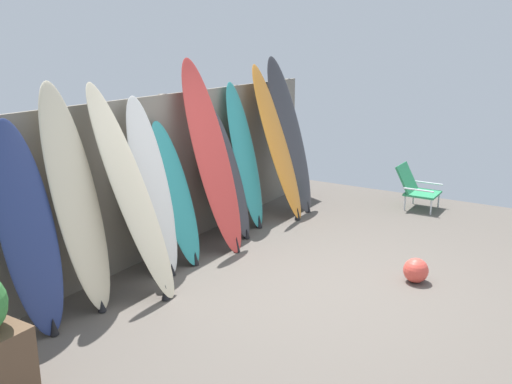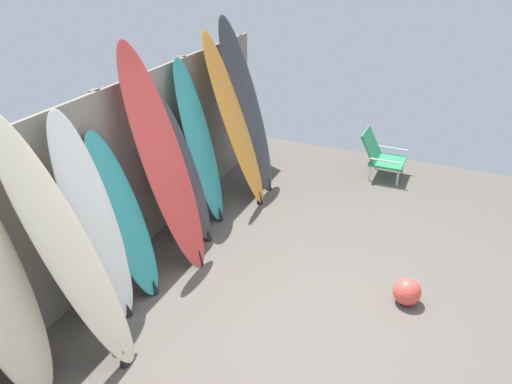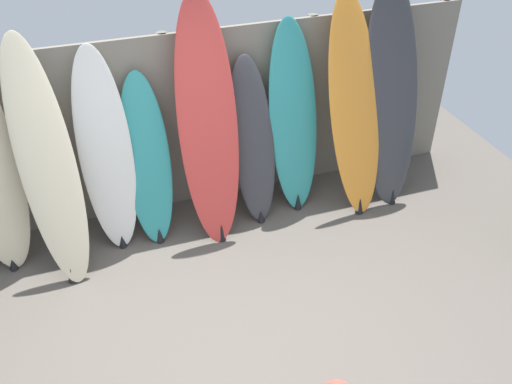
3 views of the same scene
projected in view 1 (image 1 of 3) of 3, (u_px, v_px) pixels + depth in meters
name	position (u px, v px, depth m)	size (l,w,h in m)	color
ground	(325.00, 283.00, 5.77)	(7.68, 7.68, 0.00)	#5B544C
fence_back	(168.00, 173.00, 6.55)	(6.08, 0.11, 1.80)	gray
surfboard_navy_0	(28.00, 231.00, 4.63)	(0.53, 0.50, 1.80)	navy
surfboard_cream_1	(76.00, 200.00, 5.01)	(0.59, 0.59, 2.06)	beige
surfboard_cream_2	(132.00, 194.00, 5.32)	(0.57, 0.91, 2.02)	beige
surfboard_white_3	(153.00, 188.00, 5.83)	(0.47, 0.50, 1.85)	white
surfboard_teal_4	(176.00, 195.00, 6.15)	(0.46, 0.60, 1.56)	teal
surfboard_red_5	(213.00, 158.00, 6.49)	(0.60, 0.81, 2.20)	#D13D38
surfboard_charcoal_6	(230.00, 175.00, 6.97)	(0.43, 0.59, 1.59)	#38383D
surfboard_teal_7	(245.00, 157.00, 7.31)	(0.50, 0.52, 1.88)	teal
surfboard_orange_8	(277.00, 144.00, 7.67)	(0.59, 0.81, 2.08)	orange
surfboard_charcoal_9	(290.00, 136.00, 8.00)	(0.64, 0.79, 2.17)	#38383D
beach_chair	(415.00, 187.00, 8.25)	(0.50, 0.58, 0.63)	silver
beach_ball	(416.00, 270.00, 5.77)	(0.25, 0.25, 0.25)	#E54C3F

